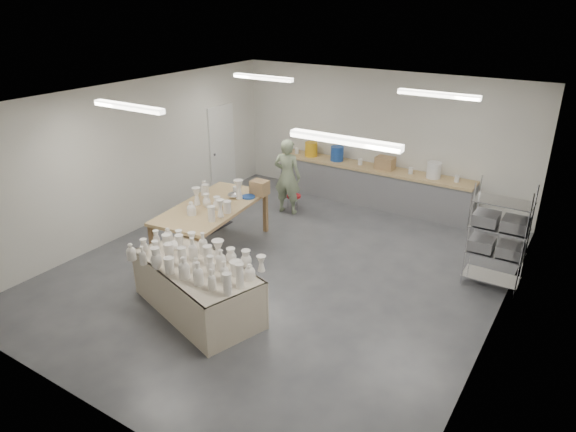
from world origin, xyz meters
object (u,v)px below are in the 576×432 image
Objects in this scene: drying_table at (197,285)px; potter at (287,176)px; red_stool at (294,197)px; work_table at (217,205)px.

potter is at bearing 120.38° from drying_table.
drying_table is at bearing 93.06° from potter.
potter is at bearing -90.00° from red_stool.
work_table is 2.54m from red_stool.
drying_table is 4.39m from red_stool.
red_stool is at bearing -99.99° from potter.
red_stool is (0.15, 2.46, -0.62)m from work_table.
potter is 3.99× the size of red_stool.
potter is (-0.93, 4.02, 0.40)m from drying_table.
red_stool is (-0.93, 4.29, -0.17)m from drying_table.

